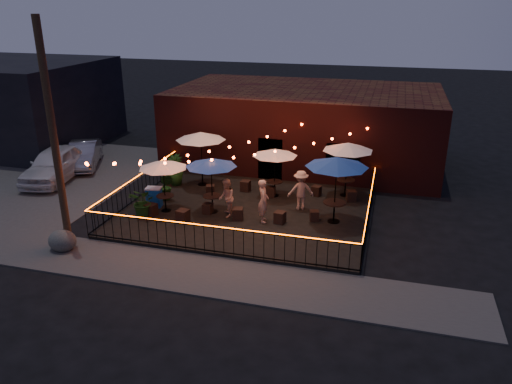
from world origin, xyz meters
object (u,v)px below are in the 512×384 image
cafe_table_0 (163,165)px  cafe_table_2 (211,163)px  utility_pole (54,140)px  cafe_table_3 (275,153)px  cafe_table_1 (201,137)px  cafe_table_5 (348,147)px  cooler (154,197)px  cafe_table_4 (337,163)px  boulder (62,241)px

cafe_table_0 → cafe_table_2: (1.93, 0.41, 0.12)m
utility_pole → cafe_table_2: size_ratio=3.15×
cafe_table_2 → cafe_table_3: cafe_table_2 is taller
cafe_table_1 → cafe_table_5: (6.71, 0.40, -0.11)m
cafe_table_3 → cooler: (-4.64, -2.60, -1.57)m
cafe_table_3 → cafe_table_5: cafe_table_5 is taller
cafe_table_1 → cafe_table_2: bearing=-61.7°
cafe_table_3 → cafe_table_0: bearing=-143.9°
cafe_table_1 → utility_pole: bearing=-109.5°
cafe_table_1 → cafe_table_3: 3.70m
cafe_table_1 → cafe_table_4: bearing=-21.8°
cafe_table_2 → boulder: 6.29m
cafe_table_4 → boulder: bearing=-152.4°
utility_pole → cafe_table_1: size_ratio=2.69×
cafe_table_2 → cafe_table_3: (2.05, 2.48, -0.12)m
cafe_table_2 → cafe_table_5: size_ratio=0.86×
cafe_table_4 → cooler: cafe_table_4 is taller
cafe_table_0 → cafe_table_3: 4.92m
cafe_table_0 → cafe_table_5: 7.99m
cafe_table_1 → cafe_table_2: size_ratio=1.17×
utility_pole → boulder: 3.65m
cafe_table_1 → cafe_table_2: cafe_table_1 is taller
cafe_table_2 → cafe_table_5: 6.12m
cafe_table_3 → utility_pole: bearing=-133.3°
utility_pole → cafe_table_3: bearing=46.7°
cooler → cafe_table_0: bearing=-33.2°
cafe_table_0 → cafe_table_4: size_ratio=0.79×
cafe_table_2 → cooler: cafe_table_2 is taller
utility_pole → cafe_table_1: (2.48, 7.00, -1.50)m
cafe_table_0 → boulder: 4.86m
cafe_table_0 → cooler: cafe_table_0 is taller
cafe_table_0 → cafe_table_4: 6.96m
cafe_table_3 → cafe_table_2: bearing=-129.5°
cafe_table_2 → utility_pole: bearing=-135.4°
cafe_table_3 → cooler: bearing=-150.7°
cafe_table_4 → cafe_table_5: 3.03m
cafe_table_3 → boulder: cafe_table_3 is taller
utility_pole → cafe_table_0: 4.59m
cafe_table_0 → cafe_table_5: size_ratio=0.75×
cafe_table_3 → cooler: cafe_table_3 is taller
cooler → boulder: cooler is taller
cafe_table_3 → cafe_table_4: size_ratio=0.91×
cooler → cafe_table_2: bearing=-6.4°
cafe_table_5 → cooler: bearing=-155.6°
cafe_table_1 → boulder: 8.06m
boulder → cafe_table_4: bearing=27.6°
cafe_table_1 → boulder: size_ratio=3.11×
cooler → boulder: size_ratio=0.90×
cafe_table_1 → cooler: cafe_table_1 is taller
cafe_table_1 → cooler: bearing=-107.6°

